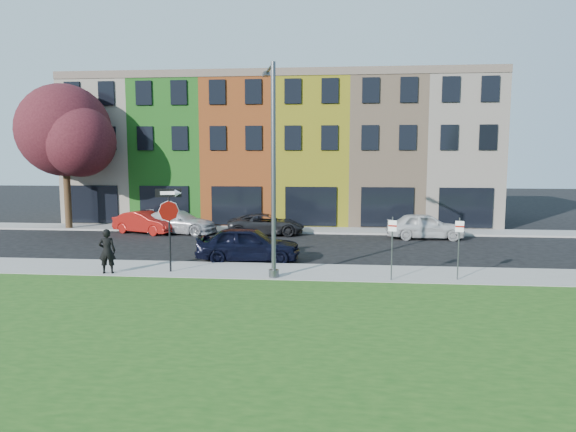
# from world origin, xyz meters

# --- Properties ---
(ground) EXTENTS (120.00, 120.00, 0.00)m
(ground) POSITION_xyz_m (0.00, 0.00, 0.00)
(ground) COLOR black
(ground) RESTS_ON ground
(sidewalk_near) EXTENTS (40.00, 3.00, 0.12)m
(sidewalk_near) POSITION_xyz_m (2.00, 3.00, 0.06)
(sidewalk_near) COLOR gray
(sidewalk_near) RESTS_ON ground
(sidewalk_far) EXTENTS (40.00, 2.40, 0.12)m
(sidewalk_far) POSITION_xyz_m (-3.00, 15.00, 0.06)
(sidewalk_far) COLOR gray
(sidewalk_far) RESTS_ON ground
(rowhouse_block) EXTENTS (30.00, 10.12, 10.00)m
(rowhouse_block) POSITION_xyz_m (-2.50, 21.18, 4.99)
(rowhouse_block) COLOR beige
(rowhouse_block) RESTS_ON ground
(stop_sign) EXTENTS (1.03, 0.29, 3.41)m
(stop_sign) POSITION_xyz_m (-5.05, 2.44, 2.55)
(stop_sign) COLOR black
(stop_sign) RESTS_ON sidewalk_near
(man) EXTENTS (0.88, 0.76, 1.82)m
(man) POSITION_xyz_m (-7.48, 1.90, 1.03)
(man) COLOR black
(man) RESTS_ON sidewalk_near
(sedan_near) EXTENTS (2.39, 4.94, 1.62)m
(sedan_near) POSITION_xyz_m (-2.31, 5.35, 0.81)
(sedan_near) COLOR black
(sedan_near) RESTS_ON ground
(parked_car_red) EXTENTS (4.18, 5.14, 1.38)m
(parked_car_red) POSITION_xyz_m (-10.21, 13.10, 0.69)
(parked_car_red) COLOR maroon
(parked_car_red) RESTS_ON ground
(parked_car_silver) EXTENTS (3.50, 5.55, 1.44)m
(parked_car_silver) POSITION_xyz_m (-8.17, 13.32, 0.72)
(parked_car_silver) COLOR #A8A8AC
(parked_car_silver) RESTS_ON ground
(parked_car_dark) EXTENTS (3.32, 5.22, 1.30)m
(parked_car_dark) POSITION_xyz_m (-2.60, 13.27, 0.65)
(parked_car_dark) COLOR black
(parked_car_dark) RESTS_ON ground
(parked_car_white) EXTENTS (1.98, 4.53, 1.52)m
(parked_car_white) POSITION_xyz_m (6.90, 12.69, 0.76)
(parked_car_white) COLOR silver
(parked_car_white) RESTS_ON ground
(street_lamp) EXTENTS (0.95, 2.52, 8.25)m
(street_lamp) POSITION_xyz_m (-0.74, 2.10, 4.28)
(street_lamp) COLOR #4C4F52
(street_lamp) RESTS_ON sidewalk_near
(parking_sign_a) EXTENTS (0.31, 0.14, 2.44)m
(parking_sign_a) POSITION_xyz_m (3.86, 1.89, 1.62)
(parking_sign_a) COLOR #4C4F52
(parking_sign_a) RESTS_ON sidewalk_near
(parking_sign_b) EXTENTS (0.32, 0.11, 2.41)m
(parking_sign_b) POSITION_xyz_m (6.41, 2.17, 1.60)
(parking_sign_b) COLOR #4C4F52
(parking_sign_b) RESTS_ON sidewalk_near
(tree_purple) EXTENTS (7.09, 6.21, 9.30)m
(tree_purple) POSITION_xyz_m (-15.72, 14.25, 6.31)
(tree_purple) COLOR #302010
(tree_purple) RESTS_ON sidewalk_far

